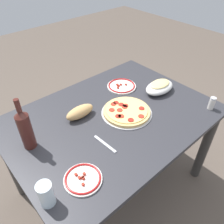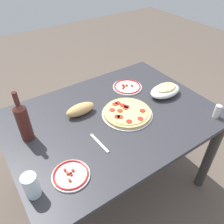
{
  "view_description": "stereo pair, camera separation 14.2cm",
  "coord_description": "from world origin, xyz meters",
  "px_view_note": "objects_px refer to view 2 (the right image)",
  "views": [
    {
      "loc": [
        -0.73,
        -0.83,
        1.66
      ],
      "look_at": [
        0.0,
        0.0,
        0.76
      ],
      "focal_mm": 36.24,
      "sensor_mm": 36.0,
      "label": 1
    },
    {
      "loc": [
        -0.62,
        -0.92,
        1.66
      ],
      "look_at": [
        0.0,
        0.0,
        0.76
      ],
      "focal_mm": 36.24,
      "sensor_mm": 36.0,
      "label": 2
    }
  ],
  "objects_px": {
    "baked_pasta_dish": "(165,90)",
    "side_plate_near": "(71,175)",
    "dining_table": "(112,129)",
    "spice_shaker": "(217,111)",
    "bread_loaf": "(80,109)",
    "wine_bottle": "(23,121)",
    "pepperoni_pizza": "(127,113)",
    "water_glass": "(31,186)",
    "side_plate_far": "(127,87)"
  },
  "relations": [
    {
      "from": "dining_table",
      "to": "wine_bottle",
      "type": "bearing_deg",
      "value": 168.27
    },
    {
      "from": "dining_table",
      "to": "baked_pasta_dish",
      "type": "xyz_separation_m",
      "value": [
        0.44,
        -0.02,
        0.15
      ]
    },
    {
      "from": "side_plate_far",
      "to": "spice_shaker",
      "type": "xyz_separation_m",
      "value": [
        0.26,
        -0.58,
        0.03
      ]
    },
    {
      "from": "baked_pasta_dish",
      "to": "side_plate_far",
      "type": "distance_m",
      "value": 0.28
    },
    {
      "from": "pepperoni_pizza",
      "to": "spice_shaker",
      "type": "distance_m",
      "value": 0.56
    },
    {
      "from": "baked_pasta_dish",
      "to": "water_glass",
      "type": "height_order",
      "value": "water_glass"
    },
    {
      "from": "bread_loaf",
      "to": "dining_table",
      "type": "bearing_deg",
      "value": -39.2
    },
    {
      "from": "wine_bottle",
      "to": "bread_loaf",
      "type": "xyz_separation_m",
      "value": [
        0.35,
        0.02,
        -0.09
      ]
    },
    {
      "from": "dining_table",
      "to": "bread_loaf",
      "type": "relative_size",
      "value": 6.75
    },
    {
      "from": "water_glass",
      "to": "dining_table",
      "type": "bearing_deg",
      "value": 23.19
    },
    {
      "from": "dining_table",
      "to": "bread_loaf",
      "type": "distance_m",
      "value": 0.25
    },
    {
      "from": "wine_bottle",
      "to": "baked_pasta_dish",
      "type": "bearing_deg",
      "value": -7.46
    },
    {
      "from": "water_glass",
      "to": "side_plate_far",
      "type": "height_order",
      "value": "water_glass"
    },
    {
      "from": "dining_table",
      "to": "bread_loaf",
      "type": "height_order",
      "value": "bread_loaf"
    },
    {
      "from": "side_plate_far",
      "to": "baked_pasta_dish",
      "type": "bearing_deg",
      "value": -53.81
    },
    {
      "from": "pepperoni_pizza",
      "to": "water_glass",
      "type": "xyz_separation_m",
      "value": [
        -0.68,
        -0.21,
        0.05
      ]
    },
    {
      "from": "baked_pasta_dish",
      "to": "side_plate_near",
      "type": "distance_m",
      "value": 0.9
    },
    {
      "from": "wine_bottle",
      "to": "side_plate_near",
      "type": "xyz_separation_m",
      "value": [
        0.09,
        -0.37,
        -0.12
      ]
    },
    {
      "from": "baked_pasta_dish",
      "to": "wine_bottle",
      "type": "relative_size",
      "value": 0.77
    },
    {
      "from": "pepperoni_pizza",
      "to": "spice_shaker",
      "type": "xyz_separation_m",
      "value": [
        0.45,
        -0.33,
        0.03
      ]
    },
    {
      "from": "baked_pasta_dish",
      "to": "spice_shaker",
      "type": "distance_m",
      "value": 0.37
    },
    {
      "from": "spice_shaker",
      "to": "wine_bottle",
      "type": "bearing_deg",
      "value": 155.2
    },
    {
      "from": "pepperoni_pizza",
      "to": "spice_shaker",
      "type": "relative_size",
      "value": 3.76
    },
    {
      "from": "pepperoni_pizza",
      "to": "side_plate_far",
      "type": "bearing_deg",
      "value": 52.49
    },
    {
      "from": "bread_loaf",
      "to": "water_glass",
      "type": "bearing_deg",
      "value": -139.04
    },
    {
      "from": "wine_bottle",
      "to": "bread_loaf",
      "type": "relative_size",
      "value": 1.61
    },
    {
      "from": "pepperoni_pizza",
      "to": "bread_loaf",
      "type": "distance_m",
      "value": 0.3
    },
    {
      "from": "spice_shaker",
      "to": "water_glass",
      "type": "bearing_deg",
      "value": 173.92
    },
    {
      "from": "water_glass",
      "to": "side_plate_near",
      "type": "bearing_deg",
      "value": -2.93
    },
    {
      "from": "wine_bottle",
      "to": "water_glass",
      "type": "height_order",
      "value": "wine_bottle"
    },
    {
      "from": "dining_table",
      "to": "side_plate_near",
      "type": "xyz_separation_m",
      "value": [
        -0.42,
        -0.27,
        0.12
      ]
    },
    {
      "from": "side_plate_far",
      "to": "bread_loaf",
      "type": "bearing_deg",
      "value": -169.81
    },
    {
      "from": "side_plate_far",
      "to": "wine_bottle",
      "type": "bearing_deg",
      "value": -172.69
    },
    {
      "from": "dining_table",
      "to": "pepperoni_pizza",
      "type": "bearing_deg",
      "value": -26.51
    },
    {
      "from": "baked_pasta_dish",
      "to": "spice_shaker",
      "type": "bearing_deg",
      "value": -75.08
    },
    {
      "from": "dining_table",
      "to": "side_plate_near",
      "type": "height_order",
      "value": "side_plate_near"
    },
    {
      "from": "pepperoni_pizza",
      "to": "baked_pasta_dish",
      "type": "distance_m",
      "value": 0.36
    },
    {
      "from": "dining_table",
      "to": "pepperoni_pizza",
      "type": "xyz_separation_m",
      "value": [
        0.09,
        -0.04,
        0.13
      ]
    },
    {
      "from": "bread_loaf",
      "to": "wine_bottle",
      "type": "bearing_deg",
      "value": -176.32
    },
    {
      "from": "water_glass",
      "to": "side_plate_near",
      "type": "height_order",
      "value": "water_glass"
    },
    {
      "from": "baked_pasta_dish",
      "to": "water_glass",
      "type": "bearing_deg",
      "value": -167.18
    },
    {
      "from": "water_glass",
      "to": "spice_shaker",
      "type": "bearing_deg",
      "value": -6.08
    },
    {
      "from": "baked_pasta_dish",
      "to": "bread_loaf",
      "type": "relative_size",
      "value": 1.24
    },
    {
      "from": "wine_bottle",
      "to": "bread_loaf",
      "type": "bearing_deg",
      "value": 3.68
    },
    {
      "from": "wine_bottle",
      "to": "side_plate_near",
      "type": "height_order",
      "value": "wine_bottle"
    },
    {
      "from": "side_plate_near",
      "to": "spice_shaker",
      "type": "bearing_deg",
      "value": -6.66
    },
    {
      "from": "dining_table",
      "to": "side_plate_far",
      "type": "distance_m",
      "value": 0.37
    },
    {
      "from": "pepperoni_pizza",
      "to": "spice_shaker",
      "type": "height_order",
      "value": "spice_shaker"
    },
    {
      "from": "dining_table",
      "to": "spice_shaker",
      "type": "distance_m",
      "value": 0.68
    },
    {
      "from": "wine_bottle",
      "to": "side_plate_near",
      "type": "distance_m",
      "value": 0.4
    }
  ]
}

